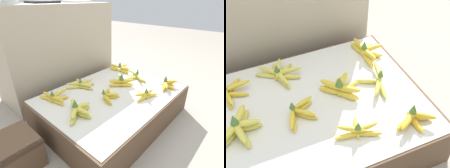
{
  "view_description": "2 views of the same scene",
  "coord_description": "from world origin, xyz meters",
  "views": [
    {
      "loc": [
        -0.88,
        -0.78,
        0.89
      ],
      "look_at": [
        0.07,
        0.06,
        0.26
      ],
      "focal_mm": 28.0,
      "sensor_mm": 36.0,
      "label": 1
    },
    {
      "loc": [
        -0.3,
        -0.94,
        1.3
      ],
      "look_at": [
        0.14,
        0.05,
        0.27
      ],
      "focal_mm": 50.0,
      "sensor_mm": 36.0,
      "label": 2
    }
  ],
  "objects": [
    {
      "name": "ground_plane",
      "position": [
        0.0,
        0.0,
        0.0
      ],
      "size": [
        10.0,
        10.0,
        0.0
      ],
      "primitive_type": "plane",
      "color": "#A89E8E"
    },
    {
      "name": "display_platform",
      "position": [
        0.0,
        0.0,
        0.11
      ],
      "size": [
        1.04,
        0.8,
        0.23
      ],
      "color": "brown",
      "rests_on": "ground_plane"
    },
    {
      "name": "banana_bunch_front_midright",
      "position": [
        0.11,
        -0.23,
        0.25
      ],
      "size": [
        0.2,
        0.15,
        0.09
      ],
      "color": "gold",
      "rests_on": "display_platform"
    },
    {
      "name": "banana_bunch_front_right",
      "position": [
        0.36,
        -0.27,
        0.26
      ],
      "size": [
        0.2,
        0.13,
        0.1
      ],
      "color": "gold",
      "rests_on": "display_platform"
    },
    {
      "name": "banana_bunch_middle_left",
      "position": [
        -0.35,
        -0.02,
        0.26
      ],
      "size": [
        0.21,
        0.23,
        0.11
      ],
      "color": "#DBCC4C",
      "rests_on": "display_platform"
    },
    {
      "name": "banana_bunch_middle_midleft",
      "position": [
        -0.08,
        -0.04,
        0.25
      ],
      "size": [
        0.16,
        0.16,
        0.08
      ],
      "color": "gold",
      "rests_on": "display_platform"
    },
    {
      "name": "banana_bunch_middle_midright",
      "position": [
        0.15,
        0.03,
        0.26
      ],
      "size": [
        0.2,
        0.19,
        0.11
      ],
      "color": "gold",
      "rests_on": "display_platform"
    },
    {
      "name": "banana_bunch_middle_right",
      "position": [
        0.34,
        0.01,
        0.25
      ],
      "size": [
        0.19,
        0.25,
        0.09
      ],
      "color": "gold",
      "rests_on": "display_platform"
    },
    {
      "name": "banana_bunch_back_left",
      "position": [
        -0.35,
        0.23,
        0.25
      ],
      "size": [
        0.18,
        0.24,
        0.09
      ],
      "color": "gold",
      "rests_on": "display_platform"
    },
    {
      "name": "banana_bunch_back_midleft",
      "position": [
        -0.09,
        0.26,
        0.25
      ],
      "size": [
        0.23,
        0.22,
        0.09
      ],
      "color": "#DBCC4C",
      "rests_on": "display_platform"
    },
    {
      "name": "banana_bunch_back_right",
      "position": [
        0.4,
        0.24,
        0.26
      ],
      "size": [
        0.15,
        0.24,
        0.1
      ],
      "color": "gold",
      "rests_on": "display_platform"
    }
  ]
}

